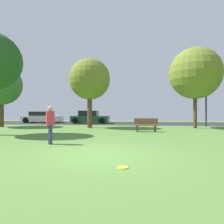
{
  "coord_description": "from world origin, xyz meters",
  "views": [
    {
      "loc": [
        1.12,
        -6.52,
        1.44
      ],
      "look_at": [
        0.0,
        3.94,
        1.36
      ],
      "focal_mm": 32.19,
      "sensor_mm": 36.0,
      "label": 1
    }
  ],
  "objects_px": {
    "person_catcher": "(50,123)",
    "parked_car_green": "(90,118)",
    "birch_tree_lone": "(90,79)",
    "frisbee_disc": "(123,167)",
    "parked_car_white": "(42,117)",
    "oak_tree_right": "(195,73)",
    "maple_tree_near": "(1,85)",
    "street_lamp_post": "(206,101)",
    "park_bench": "(146,125)"
  },
  "relations": [
    {
      "from": "person_catcher",
      "to": "parked_car_white",
      "type": "bearing_deg",
      "value": -99.5
    },
    {
      "from": "oak_tree_right",
      "to": "person_catcher",
      "type": "relative_size",
      "value": 4.03
    },
    {
      "from": "park_bench",
      "to": "person_catcher",
      "type": "bearing_deg",
      "value": 51.58
    },
    {
      "from": "birch_tree_lone",
      "to": "frisbee_disc",
      "type": "bearing_deg",
      "value": -73.62
    },
    {
      "from": "street_lamp_post",
      "to": "oak_tree_right",
      "type": "bearing_deg",
      "value": -129.74
    },
    {
      "from": "maple_tree_near",
      "to": "parked_car_white",
      "type": "xyz_separation_m",
      "value": [
        0.89,
        6.12,
        -3.08
      ]
    },
    {
      "from": "oak_tree_right",
      "to": "parked_car_green",
      "type": "height_order",
      "value": "oak_tree_right"
    },
    {
      "from": "birch_tree_lone",
      "to": "oak_tree_right",
      "type": "xyz_separation_m",
      "value": [
        8.63,
        0.52,
        0.43
      ]
    },
    {
      "from": "maple_tree_near",
      "to": "street_lamp_post",
      "type": "bearing_deg",
      "value": 6.9
    },
    {
      "from": "person_catcher",
      "to": "park_bench",
      "type": "relative_size",
      "value": 1.02
    },
    {
      "from": "birch_tree_lone",
      "to": "street_lamp_post",
      "type": "bearing_deg",
      "value": 12.73
    },
    {
      "from": "frisbee_disc",
      "to": "parked_car_green",
      "type": "relative_size",
      "value": 0.06
    },
    {
      "from": "birch_tree_lone",
      "to": "parked_car_green",
      "type": "distance_m",
      "value": 6.83
    },
    {
      "from": "frisbee_disc",
      "to": "park_bench",
      "type": "xyz_separation_m",
      "value": [
        1.12,
        8.74,
        0.45
      ]
    },
    {
      "from": "frisbee_disc",
      "to": "street_lamp_post",
      "type": "xyz_separation_m",
      "value": [
        6.73,
        13.71,
        2.24
      ]
    },
    {
      "from": "maple_tree_near",
      "to": "parked_car_green",
      "type": "height_order",
      "value": "maple_tree_near"
    },
    {
      "from": "person_catcher",
      "to": "park_bench",
      "type": "distance_m",
      "value": 7.06
    },
    {
      "from": "birch_tree_lone",
      "to": "parked_car_white",
      "type": "xyz_separation_m",
      "value": [
        -7.1,
        6.21,
        -3.42
      ]
    },
    {
      "from": "parked_car_green",
      "to": "park_bench",
      "type": "bearing_deg",
      "value": -55.94
    },
    {
      "from": "person_catcher",
      "to": "frisbee_disc",
      "type": "relative_size",
      "value": 6.02
    },
    {
      "from": "birch_tree_lone",
      "to": "oak_tree_right",
      "type": "relative_size",
      "value": 0.88
    },
    {
      "from": "person_catcher",
      "to": "parked_car_green",
      "type": "relative_size",
      "value": 0.39
    },
    {
      "from": "birch_tree_lone",
      "to": "park_bench",
      "type": "xyz_separation_m",
      "value": [
        4.48,
        -2.7,
        -3.56
      ]
    },
    {
      "from": "frisbee_disc",
      "to": "oak_tree_right",
      "type": "bearing_deg",
      "value": 66.21
    },
    {
      "from": "parked_car_white",
      "to": "parked_car_green",
      "type": "bearing_deg",
      "value": -4.13
    },
    {
      "from": "oak_tree_right",
      "to": "park_bench",
      "type": "bearing_deg",
      "value": -142.19
    },
    {
      "from": "person_catcher",
      "to": "parked_car_green",
      "type": "height_order",
      "value": "person_catcher"
    },
    {
      "from": "maple_tree_near",
      "to": "park_bench",
      "type": "xyz_separation_m",
      "value": [
        12.47,
        -2.79,
        -3.23
      ]
    },
    {
      "from": "parked_car_green",
      "to": "frisbee_disc",
      "type": "bearing_deg",
      "value": -74.98
    },
    {
      "from": "oak_tree_right",
      "to": "parked_car_green",
      "type": "bearing_deg",
      "value": 151.97
    },
    {
      "from": "person_catcher",
      "to": "street_lamp_post",
      "type": "distance_m",
      "value": 14.56
    },
    {
      "from": "birch_tree_lone",
      "to": "park_bench",
      "type": "bearing_deg",
      "value": -31.06
    },
    {
      "from": "parked_car_green",
      "to": "street_lamp_post",
      "type": "relative_size",
      "value": 0.93
    },
    {
      "from": "maple_tree_near",
      "to": "oak_tree_right",
      "type": "bearing_deg",
      "value": 1.49
    },
    {
      "from": "birch_tree_lone",
      "to": "parked_car_green",
      "type": "bearing_deg",
      "value": 102.28
    },
    {
      "from": "oak_tree_right",
      "to": "parked_car_white",
      "type": "bearing_deg",
      "value": 160.12
    },
    {
      "from": "oak_tree_right",
      "to": "frisbee_disc",
      "type": "xyz_separation_m",
      "value": [
        -5.27,
        -11.96,
        -4.44
      ]
    },
    {
      "from": "person_catcher",
      "to": "parked_car_green",
      "type": "distance_m",
      "value": 14.08
    },
    {
      "from": "birch_tree_lone",
      "to": "person_catcher",
      "type": "height_order",
      "value": "birch_tree_lone"
    },
    {
      "from": "street_lamp_post",
      "to": "park_bench",
      "type": "bearing_deg",
      "value": -138.43
    },
    {
      "from": "oak_tree_right",
      "to": "person_catcher",
      "type": "height_order",
      "value": "oak_tree_right"
    },
    {
      "from": "birch_tree_lone",
      "to": "person_catcher",
      "type": "distance_m",
      "value": 8.8
    },
    {
      "from": "frisbee_disc",
      "to": "parked_car_white",
      "type": "bearing_deg",
      "value": 120.66
    },
    {
      "from": "parked_car_white",
      "to": "parked_car_green",
      "type": "xyz_separation_m",
      "value": [
        5.84,
        -0.42,
        0.03
      ]
    },
    {
      "from": "parked_car_white",
      "to": "street_lamp_post",
      "type": "height_order",
      "value": "street_lamp_post"
    },
    {
      "from": "maple_tree_near",
      "to": "frisbee_disc",
      "type": "xyz_separation_m",
      "value": [
        11.35,
        -11.52,
        -3.68
      ]
    },
    {
      "from": "frisbee_disc",
      "to": "street_lamp_post",
      "type": "relative_size",
      "value": 0.06
    },
    {
      "from": "parked_car_white",
      "to": "parked_car_green",
      "type": "distance_m",
      "value": 5.86
    },
    {
      "from": "maple_tree_near",
      "to": "oak_tree_right",
      "type": "relative_size",
      "value": 0.84
    },
    {
      "from": "person_catcher",
      "to": "street_lamp_post",
      "type": "height_order",
      "value": "street_lamp_post"
    }
  ]
}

